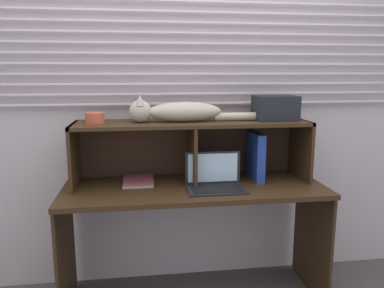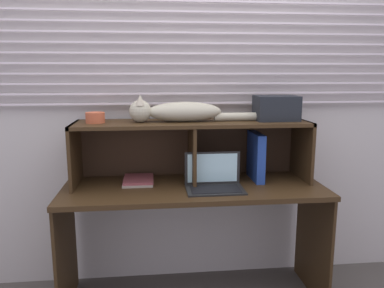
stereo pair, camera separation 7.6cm
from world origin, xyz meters
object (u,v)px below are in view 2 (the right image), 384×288
binder_upright (256,156)px  storage_box (276,108)px  laptop (214,181)px  cat (177,112)px  book_stack (138,180)px  small_basket (95,118)px

binder_upright → storage_box: storage_box is taller
laptop → cat: bearing=140.4°
storage_box → book_stack: bearing=179.8°
cat → book_stack: (-0.25, 0.00, -0.44)m
book_stack → small_basket: bearing=-179.1°
binder_upright → book_stack: (-0.76, 0.00, -0.14)m
cat → binder_upright: size_ratio=2.66×
laptop → storage_box: storage_box is taller
small_basket → cat: bearing=0.0°
cat → storage_box: bearing=-0.0°
binder_upright → storage_box: 0.33m
laptop → binder_upright: 0.36m
storage_box → laptop: bearing=-157.9°
binder_upright → laptop: bearing=-150.3°
book_stack → small_basket: small_basket is taller
small_basket → book_stack: bearing=0.9°
book_stack → small_basket: size_ratio=2.07×
cat → storage_box: 0.63m
cat → storage_box: (0.63, -0.00, 0.01)m
cat → laptop: cat is taller
book_stack → binder_upright: bearing=-0.3°
storage_box → small_basket: bearing=180.0°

